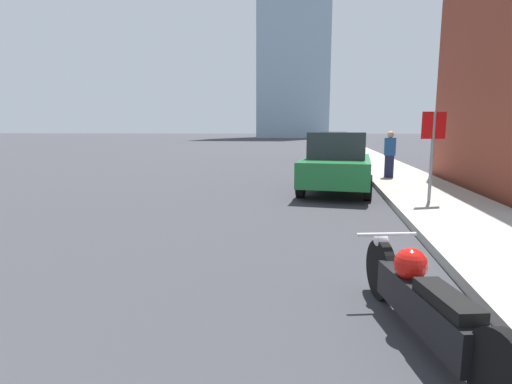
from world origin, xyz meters
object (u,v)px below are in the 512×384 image
Objects in this scene: parked_car_green at (337,162)px; parked_car_red at (333,146)px; stop_sign at (433,141)px; pedestrian at (390,154)px; motorcycle at (423,301)px.

parked_car_green is 12.16m from parked_car_red.
parked_car_green is 2.22× the size of stop_sign.
pedestrian is at bearing 59.74° from parked_car_green.
pedestrian reaches higher than parked_car_green.
motorcycle is at bearing -81.78° from parked_car_green.
pedestrian reaches higher than parked_car_red.
stop_sign reaches higher than motorcycle.
motorcycle is at bearing -104.06° from stop_sign.
stop_sign is at bearing -43.57° from parked_car_green.
parked_car_red is at bearing 94.58° from parked_car_green.
motorcycle is 1.24× the size of stop_sign.
stop_sign is (1.56, 6.22, 1.17)m from motorcycle.
parked_car_red is 14.59m from stop_sign.
parked_car_red is (0.12, 12.16, -0.01)m from parked_car_green.
pedestrian is (1.74, -9.54, 0.11)m from parked_car_red.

